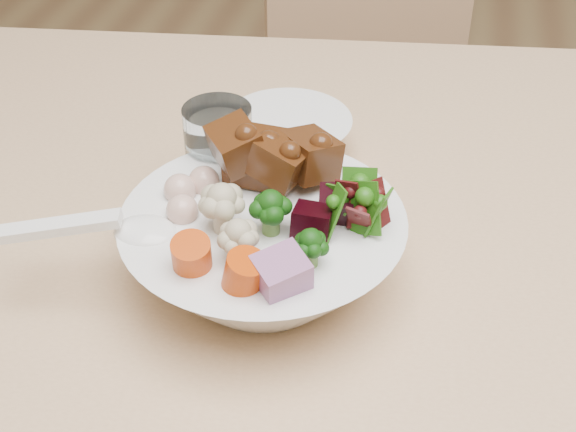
{
  "coord_description": "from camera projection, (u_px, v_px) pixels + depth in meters",
  "views": [
    {
      "loc": [
        -0.3,
        -0.35,
        1.28
      ],
      "look_at": [
        -0.41,
        0.17,
        0.87
      ],
      "focal_mm": 50.0,
      "sensor_mm": 36.0,
      "label": 1
    }
  ],
  "objects": [
    {
      "name": "soup_spoon",
      "position": [
        123.0,
        231.0,
        0.65
      ],
      "size": [
        0.15,
        0.06,
        0.03
      ],
      "rotation": [
        0.0,
        0.0,
        0.23
      ],
      "color": "white",
      "rests_on": "food_bowl"
    },
    {
      "name": "dining_table",
      "position": [
        458.0,
        354.0,
        0.74
      ],
      "size": [
        1.82,
        1.17,
        0.8
      ],
      "rotation": [
        0.0,
        0.0,
        0.12
      ],
      "color": "#D7AC7E",
      "rests_on": "ground"
    },
    {
      "name": "side_bowl",
      "position": [
        288.0,
        137.0,
        0.85
      ],
      "size": [
        0.13,
        0.13,
        0.04
      ],
      "primitive_type": null,
      "color": "white",
      "rests_on": "dining_table"
    },
    {
      "name": "chair_far",
      "position": [
        375.0,
        189.0,
        1.44
      ],
      "size": [
        0.47,
        0.47,
        0.77
      ],
      "rotation": [
        0.0,
        0.0,
        0.41
      ],
      "color": "tan",
      "rests_on": "ground"
    },
    {
      "name": "food_bowl",
      "position": [
        266.0,
        245.0,
        0.68
      ],
      "size": [
        0.24,
        0.24,
        0.13
      ],
      "color": "white",
      "rests_on": "dining_table"
    },
    {
      "name": "water_glass",
      "position": [
        220.0,
        163.0,
        0.76
      ],
      "size": [
        0.06,
        0.06,
        0.11
      ],
      "color": "silver",
      "rests_on": "dining_table"
    }
  ]
}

